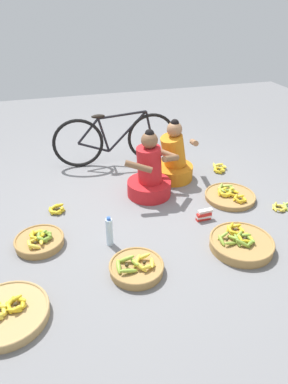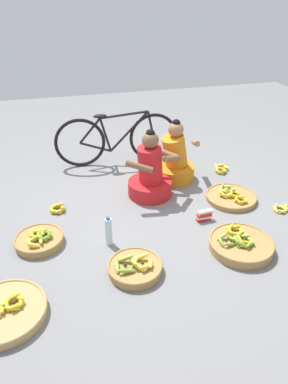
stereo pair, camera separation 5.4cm
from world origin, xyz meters
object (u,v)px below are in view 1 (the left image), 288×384
vendor_woman_front (149,175)px  loose_bananas_mid_right (57,209)px  bicycle_leaning (115,139)px  banana_basket_front_left (230,196)px  banana_basket_mid_left (241,243)px  water_bottle (109,232)px  loose_bananas_back_right (219,169)px  banana_basket_back_left (39,241)px  loose_bananas_front_right (284,207)px  packet_carton_stack (204,215)px  vendor_woman_behind (173,160)px  banana_basket_front_center (7,314)px  banana_basket_back_center (136,267)px

vendor_woman_front → loose_bananas_mid_right: bearing=-176.2°
bicycle_leaning → banana_basket_front_left: size_ratio=2.88×
bicycle_leaning → banana_basket_mid_left: size_ratio=2.80×
water_bottle → loose_bananas_back_right: bearing=33.3°
banana_basket_front_left → banana_basket_back_left: bearing=-173.0°
banana_basket_front_left → water_bottle: bearing=-163.8°
bicycle_leaning → loose_bananas_front_right: bearing=-47.4°
vendor_woman_front → packet_carton_stack: vendor_woman_front is taller
vendor_woman_behind → banana_basket_front_center: size_ratio=1.26×
vendor_woman_front → banana_basket_front_center: (-1.55, -1.45, -0.22)m
banana_basket_back_left → banana_basket_front_left: (2.18, 0.27, -0.01)m
packet_carton_stack → loose_bananas_mid_right: bearing=158.4°
banana_basket_front_left → vendor_woman_behind: bearing=125.0°
packet_carton_stack → banana_basket_front_center: bearing=-158.3°
vendor_woman_front → banana_basket_front_center: size_ratio=1.31×
vendor_woman_behind → loose_bananas_back_right: 0.72m
banana_basket_mid_left → loose_bananas_front_right: (0.81, 0.47, -0.03)m
banana_basket_mid_left → packet_carton_stack: size_ratio=3.38×
loose_bananas_mid_right → banana_basket_back_center: bearing=-62.6°
vendor_woman_behind → loose_bananas_mid_right: vendor_woman_behind is taller
banana_basket_front_center → loose_bananas_front_right: banana_basket_front_center is taller
banana_basket_back_left → packet_carton_stack: bearing=-1.6°
banana_basket_back_left → loose_bananas_back_right: (2.40, 0.97, -0.02)m
banana_basket_mid_left → bicycle_leaning: bearing=109.0°
bicycle_leaning → banana_basket_back_center: 2.25m
banana_basket_front_left → loose_bananas_back_right: bearing=73.0°
vendor_woman_front → water_bottle: 1.03m
vendor_woman_behind → packet_carton_stack: bearing=-90.2°
banana_basket_front_left → loose_bananas_front_right: (0.48, -0.37, -0.01)m
banana_basket_back_left → banana_basket_mid_left: size_ratio=0.78×
bicycle_leaning → banana_basket_front_left: (1.08, -1.33, -0.32)m
water_bottle → banana_basket_mid_left: bearing=-18.6°
banana_basket_front_center → packet_carton_stack: 2.11m
banana_basket_back_left → banana_basket_mid_left: banana_basket_mid_left is taller
bicycle_leaning → water_bottle: bicycle_leaning is taller
vendor_woman_behind → banana_basket_front_left: size_ratio=1.35×
banana_basket_back_left → banana_basket_front_left: banana_basket_back_left is taller
loose_bananas_front_right → water_bottle: water_bottle is taller
loose_bananas_front_right → vendor_woman_front: bearing=152.1°
bicycle_leaning → banana_basket_front_center: 2.80m
loose_bananas_mid_right → loose_bananas_back_right: size_ratio=0.78×
loose_bananas_mid_right → loose_bananas_front_right: bearing=-14.8°
vendor_woman_behind → banana_basket_front_center: 2.66m
vendor_woman_front → loose_bananas_mid_right: size_ratio=3.87×
loose_bananas_front_right → loose_bananas_back_right: bearing=103.8°
vendor_woman_front → loose_bananas_mid_right: (-1.09, -0.07, -0.24)m
banana_basket_back_center → packet_carton_stack: bearing=32.2°
loose_bananas_front_right → packet_carton_stack: packet_carton_stack is taller
vendor_woman_front → banana_basket_mid_left: size_ratio=1.36×
banana_basket_front_center → vendor_woman_behind: bearing=42.0°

